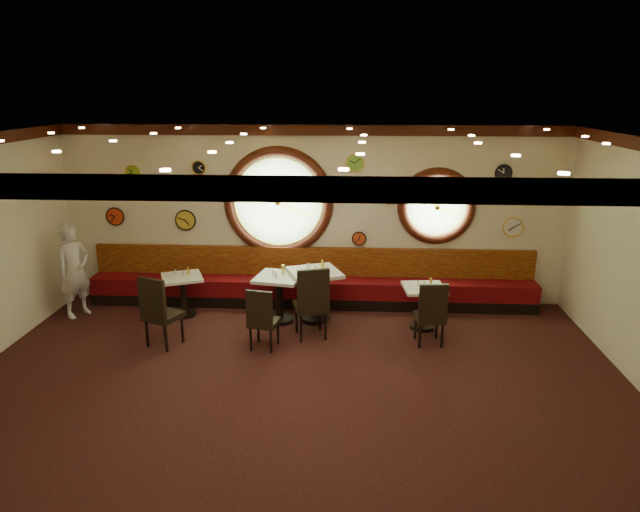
# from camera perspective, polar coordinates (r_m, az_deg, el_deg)

# --- Properties ---
(floor) EXTENTS (9.00, 6.00, 0.00)m
(floor) POSITION_cam_1_polar(r_m,az_deg,el_deg) (7.98, -2.31, -12.01)
(floor) COLOR black
(floor) RESTS_ON ground
(ceiling) EXTENTS (9.00, 6.00, 0.02)m
(ceiling) POSITION_cam_1_polar(r_m,az_deg,el_deg) (7.04, -2.62, 11.53)
(ceiling) COLOR gold
(ceiling) RESTS_ON wall_back
(wall_back) EXTENTS (9.00, 0.02, 3.20)m
(wall_back) POSITION_cam_1_polar(r_m,az_deg,el_deg) (10.25, -0.80, 4.05)
(wall_back) COLOR beige
(wall_back) RESTS_ON floor
(wall_front) EXTENTS (9.00, 0.02, 3.20)m
(wall_front) POSITION_cam_1_polar(r_m,az_deg,el_deg) (4.61, -6.23, -12.25)
(wall_front) COLOR beige
(wall_front) RESTS_ON floor
(molding_back) EXTENTS (9.00, 0.10, 0.18)m
(molding_back) POSITION_cam_1_polar(r_m,az_deg,el_deg) (9.98, -0.85, 12.49)
(molding_back) COLOR #361209
(molding_back) RESTS_ON wall_back
(molding_front) EXTENTS (9.00, 0.10, 0.18)m
(molding_front) POSITION_cam_1_polar(r_m,az_deg,el_deg) (4.15, -6.76, 6.70)
(molding_front) COLOR #361209
(molding_front) RESTS_ON wall_back
(banquette_base) EXTENTS (8.00, 0.55, 0.20)m
(banquette_base) POSITION_cam_1_polar(r_m,az_deg,el_deg) (10.41, -0.87, -4.37)
(banquette_base) COLOR black
(banquette_base) RESTS_ON floor
(banquette_seat) EXTENTS (8.00, 0.55, 0.30)m
(banquette_seat) POSITION_cam_1_polar(r_m,az_deg,el_deg) (10.32, -0.88, -3.08)
(banquette_seat) COLOR #54070C
(banquette_seat) RESTS_ON banquette_base
(banquette_back) EXTENTS (8.00, 0.10, 0.55)m
(banquette_back) POSITION_cam_1_polar(r_m,az_deg,el_deg) (10.40, -0.80, -0.59)
(banquette_back) COLOR #600E07
(banquette_back) RESTS_ON wall_back
(porthole_left_glass) EXTENTS (1.66, 0.02, 1.66)m
(porthole_left_glass) POSITION_cam_1_polar(r_m,az_deg,el_deg) (10.25, -4.17, 5.44)
(porthole_left_glass) COLOR #98CD7B
(porthole_left_glass) RESTS_ON wall_back
(porthole_left_frame) EXTENTS (1.98, 0.18, 1.98)m
(porthole_left_frame) POSITION_cam_1_polar(r_m,az_deg,el_deg) (10.24, -4.18, 5.43)
(porthole_left_frame) COLOR #361209
(porthole_left_frame) RESTS_ON wall_back
(porthole_left_ring) EXTENTS (1.61, 0.03, 1.61)m
(porthole_left_ring) POSITION_cam_1_polar(r_m,az_deg,el_deg) (10.21, -4.20, 5.39)
(porthole_left_ring) COLOR yellow
(porthole_left_ring) RESTS_ON wall_back
(porthole_right_glass) EXTENTS (1.10, 0.02, 1.10)m
(porthole_right_glass) POSITION_cam_1_polar(r_m,az_deg,el_deg) (10.28, 11.57, 4.90)
(porthole_right_glass) COLOR #98CD7B
(porthole_right_glass) RESTS_ON wall_back
(porthole_right_frame) EXTENTS (1.38, 0.18, 1.38)m
(porthole_right_frame) POSITION_cam_1_polar(r_m,az_deg,el_deg) (10.27, 11.58, 4.88)
(porthole_right_frame) COLOR #361209
(porthole_right_frame) RESTS_ON wall_back
(porthole_right_ring) EXTENTS (1.09, 0.03, 1.09)m
(porthole_right_ring) POSITION_cam_1_polar(r_m,az_deg,el_deg) (10.24, 11.60, 4.85)
(porthole_right_ring) COLOR yellow
(porthole_right_ring) RESTS_ON wall_back
(wall_clock_0) EXTENTS (0.28, 0.03, 0.28)m
(wall_clock_0) POSITION_cam_1_polar(r_m,az_deg,el_deg) (10.36, 17.87, 7.91)
(wall_clock_0) COLOR black
(wall_clock_0) RESTS_ON wall_back
(wall_clock_1) EXTENTS (0.26, 0.03, 0.26)m
(wall_clock_1) POSITION_cam_1_polar(r_m,az_deg,el_deg) (10.78, -18.22, 7.91)
(wall_clock_1) COLOR #81B724
(wall_clock_1) RESTS_ON wall_back
(wall_clock_2) EXTENTS (0.32, 0.03, 0.32)m
(wall_clock_2) POSITION_cam_1_polar(r_m,az_deg,el_deg) (11.07, -19.78, 3.75)
(wall_clock_2) COLOR red
(wall_clock_2) RESTS_ON wall_back
(wall_clock_3) EXTENTS (0.24, 0.03, 0.24)m
(wall_clock_3) POSITION_cam_1_polar(r_m,az_deg,el_deg) (10.28, 3.93, 1.76)
(wall_clock_3) COLOR #DF481A
(wall_clock_3) RESTS_ON wall_back
(wall_clock_4) EXTENTS (0.24, 0.03, 0.24)m
(wall_clock_4) POSITION_cam_1_polar(r_m,az_deg,el_deg) (10.39, -12.03, 8.64)
(wall_clock_4) COLOR black
(wall_clock_4) RESTS_ON wall_back
(wall_clock_5) EXTENTS (0.22, 0.03, 0.22)m
(wall_clock_5) POSITION_cam_1_polar(r_m,az_deg,el_deg) (10.13, 6.86, 5.81)
(wall_clock_5) COLOR #DACA48
(wall_clock_5) RESTS_ON wall_back
(wall_clock_6) EXTENTS (0.36, 0.03, 0.36)m
(wall_clock_6) POSITION_cam_1_polar(r_m,az_deg,el_deg) (10.64, -13.28, 3.53)
(wall_clock_6) COLOR gold
(wall_clock_6) RESTS_ON wall_back
(wall_clock_7) EXTENTS (0.30, 0.03, 0.30)m
(wall_clock_7) POSITION_cam_1_polar(r_m,az_deg,el_deg) (10.02, 3.50, 9.26)
(wall_clock_7) COLOR #73B638
(wall_clock_7) RESTS_ON wall_back
(wall_clock_8) EXTENTS (0.34, 0.03, 0.34)m
(wall_clock_8) POSITION_cam_1_polar(r_m,az_deg,el_deg) (10.60, 18.73, 2.76)
(wall_clock_8) COLOR white
(wall_clock_8) RESTS_ON wall_back
(table_a) EXTENTS (0.85, 0.85, 0.72)m
(table_a) POSITION_cam_1_polar(r_m,az_deg,el_deg) (10.10, -13.55, -3.39)
(table_a) COLOR black
(table_a) RESTS_ON floor
(table_b) EXTENTS (0.86, 0.86, 0.81)m
(table_b) POSITION_cam_1_polar(r_m,az_deg,el_deg) (9.58, -4.10, -3.69)
(table_b) COLOR black
(table_b) RESTS_ON floor
(table_c) EXTENTS (1.04, 1.04, 0.88)m
(table_c) POSITION_cam_1_polar(r_m,az_deg,el_deg) (9.59, -0.53, -3.35)
(table_c) COLOR black
(table_c) RESTS_ON floor
(table_d) EXTENTS (0.71, 0.71, 0.72)m
(table_d) POSITION_cam_1_polar(r_m,az_deg,el_deg) (9.46, 10.29, -4.56)
(table_d) COLOR black
(table_d) RESTS_ON floor
(chair_a) EXTENTS (0.63, 0.63, 0.70)m
(chair_a) POSITION_cam_1_polar(r_m,az_deg,el_deg) (8.90, -15.90, -4.97)
(chair_a) COLOR black
(chair_a) RESTS_ON floor
(chair_b) EXTENTS (0.48, 0.48, 0.60)m
(chair_b) POSITION_cam_1_polar(r_m,az_deg,el_deg) (8.55, -5.84, -5.94)
(chair_b) COLOR black
(chair_b) RESTS_ON floor
(chair_c) EXTENTS (0.61, 0.61, 0.73)m
(chair_c) POSITION_cam_1_polar(r_m,az_deg,el_deg) (8.83, -0.81, -4.28)
(chair_c) COLOR black
(chair_c) RESTS_ON floor
(chair_d) EXTENTS (0.47, 0.47, 0.64)m
(chair_d) POSITION_cam_1_polar(r_m,az_deg,el_deg) (8.79, 11.06, -5.31)
(chair_d) COLOR black
(chair_d) RESTS_ON floor
(condiment_a_salt) EXTENTS (0.03, 0.03, 0.09)m
(condiment_a_salt) POSITION_cam_1_polar(r_m,az_deg,el_deg) (10.10, -14.27, -1.58)
(condiment_a_salt) COLOR silver
(condiment_a_salt) RESTS_ON table_a
(condiment_b_salt) EXTENTS (0.03, 0.03, 0.09)m
(condiment_b_salt) POSITION_cam_1_polar(r_m,az_deg,el_deg) (9.55, -4.71, -1.60)
(condiment_b_salt) COLOR silver
(condiment_b_salt) RESTS_ON table_b
(condiment_c_salt) EXTENTS (0.04, 0.04, 0.11)m
(condiment_c_salt) POSITION_cam_1_polar(r_m,az_deg,el_deg) (9.51, -1.19, -1.10)
(condiment_c_salt) COLOR silver
(condiment_c_salt) RESTS_ON table_c
(condiment_d_salt) EXTENTS (0.03, 0.03, 0.10)m
(condiment_d_salt) POSITION_cam_1_polar(r_m,az_deg,el_deg) (9.38, 9.80, -2.69)
(condiment_d_salt) COLOR silver
(condiment_d_salt) RESTS_ON table_d
(condiment_a_pepper) EXTENTS (0.03, 0.03, 0.09)m
(condiment_a_pepper) POSITION_cam_1_polar(r_m,az_deg,el_deg) (10.02, -13.57, -1.68)
(condiment_a_pepper) COLOR silver
(condiment_a_pepper) RESTS_ON table_a
(condiment_b_pepper) EXTENTS (0.04, 0.04, 0.11)m
(condiment_b_pepper) POSITION_cam_1_polar(r_m,az_deg,el_deg) (9.42, -4.43, -1.79)
(condiment_b_pepper) COLOR silver
(condiment_b_pepper) RESTS_ON table_b
(condiment_c_pepper) EXTENTS (0.03, 0.03, 0.09)m
(condiment_c_pepper) POSITION_cam_1_polar(r_m,az_deg,el_deg) (9.42, -0.47, -1.33)
(condiment_c_pepper) COLOR silver
(condiment_c_pepper) RESTS_ON table_c
(condiment_d_pepper) EXTENTS (0.04, 0.04, 0.10)m
(condiment_d_pepper) POSITION_cam_1_polar(r_m,az_deg,el_deg) (9.37, 10.38, -2.72)
(condiment_d_pepper) COLOR silver
(condiment_d_pepper) RESTS_ON table_d
(condiment_a_bottle) EXTENTS (0.05, 0.05, 0.15)m
(condiment_a_bottle) POSITION_cam_1_polar(r_m,az_deg,el_deg) (10.06, -13.05, -1.41)
(condiment_a_bottle) COLOR gold
(condiment_a_bottle) RESTS_ON table_a
(condiment_b_bottle) EXTENTS (0.05, 0.05, 0.16)m
(condiment_b_bottle) POSITION_cam_1_polar(r_m,az_deg,el_deg) (9.57, -3.73, -1.33)
(condiment_b_bottle) COLOR gold
(condiment_b_bottle) RESTS_ON table_b
(condiment_c_bottle) EXTENTS (0.05, 0.05, 0.16)m
(condiment_c_bottle) POSITION_cam_1_polar(r_m,az_deg,el_deg) (9.60, 0.25, -0.77)
(condiment_c_bottle) COLOR gold
(condiment_c_bottle) RESTS_ON table_c
(condiment_d_bottle) EXTENTS (0.04, 0.04, 0.14)m
(condiment_d_bottle) POSITION_cam_1_polar(r_m,az_deg,el_deg) (9.41, 11.02, -2.56)
(condiment_d_bottle) COLOR gold
(condiment_d_bottle) RESTS_ON table_d
(waiter) EXTENTS (0.63, 0.71, 1.63)m
(waiter) POSITION_cam_1_polar(r_m,az_deg,el_deg) (10.58, -23.36, -1.34)
(waiter) COLOR silver
(waiter) RESTS_ON floor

